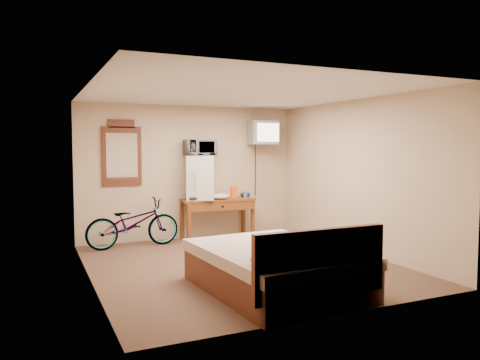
{
  "coord_description": "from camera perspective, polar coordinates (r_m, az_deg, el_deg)",
  "views": [
    {
      "loc": [
        -2.78,
        -6.16,
        1.72
      ],
      "look_at": [
        0.24,
        0.52,
        1.21
      ],
      "focal_mm": 35.0,
      "sensor_mm": 36.0,
      "label": 1
    }
  ],
  "objects": [
    {
      "name": "room",
      "position": [
        6.78,
        -0.01,
        0.02
      ],
      "size": [
        4.6,
        4.64,
        2.5
      ],
      "color": "#513828",
      "rests_on": "ground"
    },
    {
      "name": "wall_mirror",
      "position": [
        8.57,
        -14.21,
        3.12
      ],
      "size": [
        0.69,
        0.04,
        1.17
      ],
      "color": "#5C2B1A",
      "rests_on": "room"
    },
    {
      "name": "cloth_cream",
      "position": [
        8.76,
        -2.38,
        -2.01
      ],
      "size": [
        0.35,
        0.27,
        0.11
      ],
      "primitive_type": "ellipsoid",
      "color": "white",
      "rests_on": "desk"
    },
    {
      "name": "cloth_dark_b",
      "position": [
        9.16,
        0.63,
        -1.78
      ],
      "size": [
        0.21,
        0.17,
        0.1
      ],
      "primitive_type": "ellipsoid",
      "color": "black",
      "rests_on": "desk"
    },
    {
      "name": "crt_television",
      "position": [
        9.2,
        2.8,
        5.78
      ],
      "size": [
        0.58,
        0.63,
        0.46
      ],
      "color": "black",
      "rests_on": "room"
    },
    {
      "name": "desk",
      "position": [
        8.85,
        -2.65,
        -3.07
      ],
      "size": [
        1.42,
        0.64,
        0.75
      ],
      "color": "brown",
      "rests_on": "floor"
    },
    {
      "name": "mini_fridge",
      "position": [
        8.71,
        -4.88,
        0.3
      ],
      "size": [
        0.63,
        0.62,
        0.82
      ],
      "color": "silver",
      "rests_on": "desk"
    },
    {
      "name": "bicycle",
      "position": [
        8.27,
        -12.92,
        -5.13
      ],
      "size": [
        1.64,
        0.67,
        0.84
      ],
      "primitive_type": "imported",
      "rotation": [
        0.0,
        0.0,
        1.64
      ],
      "color": "black",
      "rests_on": "floor"
    },
    {
      "name": "bed",
      "position": [
        5.67,
        4.66,
        -10.6
      ],
      "size": [
        1.71,
        2.18,
        0.9
      ],
      "color": "#5C2B1A",
      "rests_on": "floor"
    },
    {
      "name": "microwave",
      "position": [
        8.69,
        -4.9,
        3.97
      ],
      "size": [
        0.57,
        0.41,
        0.3
      ],
      "primitive_type": "imported",
      "rotation": [
        0.0,
        0.0,
        0.09
      ],
      "color": "silver",
      "rests_on": "mini_fridge"
    },
    {
      "name": "snack_bag",
      "position": [
        8.93,
        -0.76,
        -1.49
      ],
      "size": [
        0.13,
        0.09,
        0.23
      ],
      "primitive_type": "cube",
      "rotation": [
        0.0,
        0.0,
        0.21
      ],
      "color": "#FF5A16",
      "rests_on": "desk"
    },
    {
      "name": "cloth_dark_a",
      "position": [
        8.57,
        -5.63,
        -2.23
      ],
      "size": [
        0.23,
        0.17,
        0.09
      ],
      "primitive_type": "ellipsoid",
      "color": "black",
      "rests_on": "desk"
    },
    {
      "name": "blue_cup",
      "position": [
        8.98,
        0.67,
        -1.79
      ],
      "size": [
        0.07,
        0.07,
        0.13
      ],
      "primitive_type": "cylinder",
      "color": "#396CC2",
      "rests_on": "desk"
    }
  ]
}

